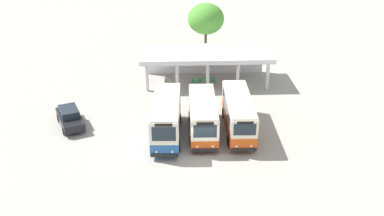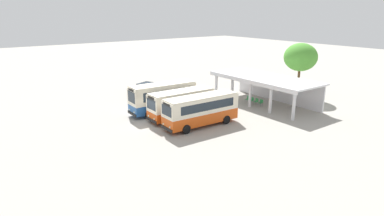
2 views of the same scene
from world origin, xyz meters
The scene contains 11 objects.
ground_plane centered at (0.00, 0.00, 0.00)m, with size 180.00×180.00×0.00m, color #A39E93.
city_bus_nearest_orange centered at (-2.72, 3.21, 1.85)m, with size 2.52×7.72×3.35m.
city_bus_second_in_row centered at (0.32, 3.69, 1.71)m, with size 2.40×7.38×3.07m.
city_bus_middle_cream centered at (3.36, 3.96, 1.74)m, with size 2.34×8.08×3.13m.
parked_car_flank centered at (-11.24, 5.49, 0.83)m, with size 3.27×4.60×1.62m.
terminal_canopy centered at (1.40, 15.77, 2.63)m, with size 13.85×5.74×3.40m.
waiting_chair_end_by_column centered at (-0.02, 13.99, 0.52)m, with size 0.46×0.46×0.86m.
waiting_chair_second_from_end centered at (0.69, 13.94, 0.52)m, with size 0.46×0.46×0.86m.
waiting_chair_middle_seat centered at (1.39, 14.00, 0.52)m, with size 0.46×0.46×0.86m.
waiting_chair_fourth_seat centered at (2.10, 14.06, 0.52)m, with size 0.46×0.46×0.86m.
roadside_tree_behind_canopy centered at (1.79, 21.46, 5.32)m, with size 4.28×4.28×7.15m.
Camera 2 is at (27.86, -14.98, 11.08)m, focal length 30.56 mm.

